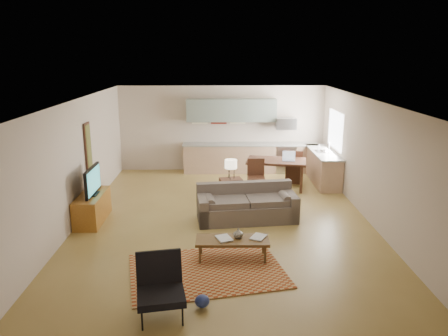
{
  "coord_description": "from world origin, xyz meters",
  "views": [
    {
      "loc": [
        -0.16,
        -9.27,
        3.67
      ],
      "look_at": [
        0.0,
        0.3,
        1.15
      ],
      "focal_mm": 35.0,
      "sensor_mm": 36.0,
      "label": 1
    }
  ],
  "objects_px": {
    "coffee_table": "(232,249)",
    "dining_table": "(276,174)",
    "tv_credenza": "(92,208)",
    "armchair": "(161,289)",
    "sofa": "(247,203)",
    "console_table": "(231,191)"
  },
  "relations": [
    {
      "from": "coffee_table",
      "to": "dining_table",
      "type": "height_order",
      "value": "dining_table"
    },
    {
      "from": "tv_credenza",
      "to": "dining_table",
      "type": "height_order",
      "value": "dining_table"
    },
    {
      "from": "coffee_table",
      "to": "tv_credenza",
      "type": "distance_m",
      "value": 3.65
    },
    {
      "from": "coffee_table",
      "to": "armchair",
      "type": "height_order",
      "value": "armchair"
    },
    {
      "from": "sofa",
      "to": "console_table",
      "type": "bearing_deg",
      "value": 98.3
    },
    {
      "from": "coffee_table",
      "to": "dining_table",
      "type": "bearing_deg",
      "value": 73.14
    },
    {
      "from": "sofa",
      "to": "armchair",
      "type": "relative_size",
      "value": 2.62
    },
    {
      "from": "sofa",
      "to": "dining_table",
      "type": "distance_m",
      "value": 2.59
    },
    {
      "from": "armchair",
      "to": "tv_credenza",
      "type": "height_order",
      "value": "armchair"
    },
    {
      "from": "sofa",
      "to": "coffee_table",
      "type": "height_order",
      "value": "sofa"
    },
    {
      "from": "sofa",
      "to": "coffee_table",
      "type": "distance_m",
      "value": 2.0
    },
    {
      "from": "coffee_table",
      "to": "tv_credenza",
      "type": "relative_size",
      "value": 0.98
    },
    {
      "from": "sofa",
      "to": "console_table",
      "type": "xyz_separation_m",
      "value": [
        -0.33,
        1.21,
        -0.09
      ]
    },
    {
      "from": "dining_table",
      "to": "sofa",
      "type": "bearing_deg",
      "value": -101.05
    },
    {
      "from": "sofa",
      "to": "coffee_table",
      "type": "xyz_separation_m",
      "value": [
        -0.4,
        -1.95,
        -0.2
      ]
    },
    {
      "from": "sofa",
      "to": "dining_table",
      "type": "xyz_separation_m",
      "value": [
        0.98,
        2.4,
        0.01
      ]
    },
    {
      "from": "tv_credenza",
      "to": "sofa",
      "type": "bearing_deg",
      "value": 0.1
    },
    {
      "from": "sofa",
      "to": "dining_table",
      "type": "bearing_deg",
      "value": 61.11
    },
    {
      "from": "coffee_table",
      "to": "armchair",
      "type": "distance_m",
      "value": 2.11
    },
    {
      "from": "tv_credenza",
      "to": "console_table",
      "type": "relative_size",
      "value": 2.16
    },
    {
      "from": "coffee_table",
      "to": "tv_credenza",
      "type": "bearing_deg",
      "value": 148.41
    },
    {
      "from": "console_table",
      "to": "sofa",
      "type": "bearing_deg",
      "value": -87.19
    }
  ]
}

